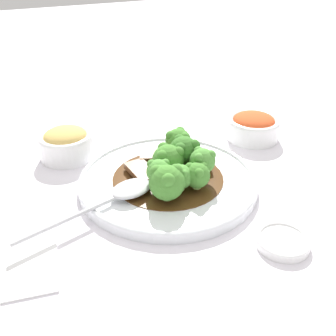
{
  "coord_description": "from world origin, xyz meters",
  "views": [
    {
      "loc": [
        -0.5,
        0.25,
        0.37
      ],
      "look_at": [
        0.0,
        0.0,
        0.03
      ],
      "focal_mm": 42.0,
      "sensor_mm": 36.0,
      "label": 1
    }
  ],
  "objects_px": {
    "broccoli_floret_0": "(168,159)",
    "broccoli_floret_3": "(202,161)",
    "broccoli_floret_4": "(197,175)",
    "side_bowl_appetizer": "(66,143)",
    "main_plate": "(168,180)",
    "beef_strip_2": "(168,159)",
    "side_bowl_kimchi": "(253,126)",
    "beef_strip_1": "(142,172)",
    "beef_strip_3": "(199,165)",
    "serving_spoon": "(123,193)",
    "beef_strip_0": "(152,157)",
    "sauce_dish": "(283,241)",
    "broccoli_floret_5": "(179,177)",
    "broccoli_floret_1": "(159,171)",
    "broccoli_floret_2": "(178,141)",
    "broccoli_floret_6": "(184,150)",
    "broccoli_floret_7": "(167,182)"
  },
  "relations": [
    {
      "from": "broccoli_floret_0",
      "to": "broccoli_floret_3",
      "type": "xyz_separation_m",
      "value": [
        -0.03,
        -0.05,
        0.0
      ]
    },
    {
      "from": "broccoli_floret_4",
      "to": "side_bowl_appetizer",
      "type": "bearing_deg",
      "value": 34.26
    },
    {
      "from": "main_plate",
      "to": "beef_strip_2",
      "type": "height_order",
      "value": "beef_strip_2"
    },
    {
      "from": "side_bowl_kimchi",
      "to": "side_bowl_appetizer",
      "type": "relative_size",
      "value": 1.07
    },
    {
      "from": "beef_strip_1",
      "to": "side_bowl_appetizer",
      "type": "xyz_separation_m",
      "value": [
        0.15,
        0.09,
        0.01
      ]
    },
    {
      "from": "beef_strip_2",
      "to": "beef_strip_3",
      "type": "xyz_separation_m",
      "value": [
        -0.05,
        -0.04,
        0.0
      ]
    },
    {
      "from": "serving_spoon",
      "to": "beef_strip_0",
      "type": "bearing_deg",
      "value": -45.68
    },
    {
      "from": "broccoli_floret_0",
      "to": "broccoli_floret_4",
      "type": "bearing_deg",
      "value": -155.29
    },
    {
      "from": "beef_strip_0",
      "to": "sauce_dish",
      "type": "height_order",
      "value": "beef_strip_0"
    },
    {
      "from": "beef_strip_2",
      "to": "broccoli_floret_5",
      "type": "relative_size",
      "value": 1.29
    },
    {
      "from": "broccoli_floret_1",
      "to": "sauce_dish",
      "type": "xyz_separation_m",
      "value": [
        -0.18,
        -0.1,
        -0.04
      ]
    },
    {
      "from": "beef_strip_1",
      "to": "broccoli_floret_3",
      "type": "distance_m",
      "value": 0.1
    },
    {
      "from": "beef_strip_1",
      "to": "beef_strip_3",
      "type": "bearing_deg",
      "value": -106.43
    },
    {
      "from": "beef_strip_3",
      "to": "beef_strip_1",
      "type": "bearing_deg",
      "value": 73.57
    },
    {
      "from": "broccoli_floret_1",
      "to": "broccoli_floret_2",
      "type": "distance_m",
      "value": 0.11
    },
    {
      "from": "beef_strip_2",
      "to": "beef_strip_3",
      "type": "relative_size",
      "value": 1.12
    },
    {
      "from": "beef_strip_1",
      "to": "broccoli_floret_6",
      "type": "distance_m",
      "value": 0.08
    },
    {
      "from": "side_bowl_appetizer",
      "to": "beef_strip_1",
      "type": "bearing_deg",
      "value": -148.77
    },
    {
      "from": "broccoli_floret_3",
      "to": "side_bowl_appetizer",
      "type": "relative_size",
      "value": 0.53
    },
    {
      "from": "beef_strip_1",
      "to": "broccoli_floret_0",
      "type": "height_order",
      "value": "broccoli_floret_0"
    },
    {
      "from": "broccoli_floret_3",
      "to": "broccoli_floret_5",
      "type": "distance_m",
      "value": 0.05
    },
    {
      "from": "broccoli_floret_6",
      "to": "serving_spoon",
      "type": "height_order",
      "value": "broccoli_floret_6"
    },
    {
      "from": "broccoli_floret_0",
      "to": "broccoli_floret_1",
      "type": "bearing_deg",
      "value": 132.5
    },
    {
      "from": "beef_strip_3",
      "to": "broccoli_floret_1",
      "type": "height_order",
      "value": "broccoli_floret_1"
    },
    {
      "from": "broccoli_floret_3",
      "to": "sauce_dish",
      "type": "xyz_separation_m",
      "value": [
        -0.17,
        -0.03,
        -0.05
      ]
    },
    {
      "from": "broccoli_floret_2",
      "to": "main_plate",
      "type": "bearing_deg",
      "value": 138.3
    },
    {
      "from": "beef_strip_3",
      "to": "sauce_dish",
      "type": "distance_m",
      "value": 0.2
    },
    {
      "from": "beef_strip_1",
      "to": "side_bowl_appetizer",
      "type": "relative_size",
      "value": 0.69
    },
    {
      "from": "broccoli_floret_3",
      "to": "beef_strip_3",
      "type": "bearing_deg",
      "value": -21.19
    },
    {
      "from": "broccoli_floret_4",
      "to": "side_bowl_kimchi",
      "type": "distance_m",
      "value": 0.25
    },
    {
      "from": "broccoli_floret_4",
      "to": "broccoli_floret_6",
      "type": "height_order",
      "value": "broccoli_floret_6"
    },
    {
      "from": "beef_strip_0",
      "to": "broccoli_floret_2",
      "type": "distance_m",
      "value": 0.05
    },
    {
      "from": "broccoli_floret_6",
      "to": "side_bowl_appetizer",
      "type": "height_order",
      "value": "broccoli_floret_6"
    },
    {
      "from": "main_plate",
      "to": "broccoli_floret_2",
      "type": "xyz_separation_m",
      "value": [
        0.05,
        -0.04,
        0.04
      ]
    },
    {
      "from": "sauce_dish",
      "to": "broccoli_floret_3",
      "type": "bearing_deg",
      "value": 9.47
    },
    {
      "from": "sauce_dish",
      "to": "broccoli_floret_2",
      "type": "bearing_deg",
      "value": 6.83
    },
    {
      "from": "side_bowl_kimchi",
      "to": "broccoli_floret_4",
      "type": "bearing_deg",
      "value": 122.94
    },
    {
      "from": "beef_strip_2",
      "to": "broccoli_floret_2",
      "type": "distance_m",
      "value": 0.04
    },
    {
      "from": "main_plate",
      "to": "beef_strip_1",
      "type": "xyz_separation_m",
      "value": [
        0.02,
        0.04,
        0.01
      ]
    },
    {
      "from": "broccoli_floret_7",
      "to": "side_bowl_appetizer",
      "type": "distance_m",
      "value": 0.25
    },
    {
      "from": "beef_strip_0",
      "to": "beef_strip_1",
      "type": "xyz_separation_m",
      "value": [
        -0.04,
        0.04,
        -0.0
      ]
    },
    {
      "from": "beef_strip_0",
      "to": "broccoli_floret_1",
      "type": "height_order",
      "value": "broccoli_floret_1"
    },
    {
      "from": "beef_strip_0",
      "to": "broccoli_floret_5",
      "type": "xyz_separation_m",
      "value": [
        -0.11,
        0.0,
        0.02
      ]
    },
    {
      "from": "broccoli_floret_0",
      "to": "broccoli_floret_3",
      "type": "bearing_deg",
      "value": -125.28
    },
    {
      "from": "broccoli_floret_4",
      "to": "serving_spoon",
      "type": "distance_m",
      "value": 0.12
    },
    {
      "from": "beef_strip_0",
      "to": "beef_strip_3",
      "type": "distance_m",
      "value": 0.09
    },
    {
      "from": "broccoli_floret_1",
      "to": "beef_strip_0",
      "type": "bearing_deg",
      "value": -17.35
    },
    {
      "from": "broccoli_floret_6",
      "to": "broccoli_floret_5",
      "type": "bearing_deg",
      "value": 146.02
    },
    {
      "from": "beef_strip_0",
      "to": "side_bowl_kimchi",
      "type": "bearing_deg",
      "value": -84.57
    },
    {
      "from": "beef_strip_3",
      "to": "broccoli_floret_3",
      "type": "relative_size",
      "value": 0.91
    }
  ]
}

